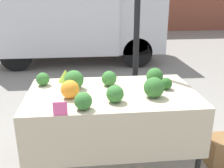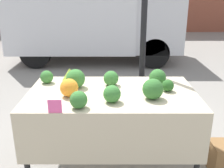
{
  "view_description": "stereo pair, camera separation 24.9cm",
  "coord_description": "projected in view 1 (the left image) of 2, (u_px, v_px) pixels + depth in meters",
  "views": [
    {
      "loc": [
        -0.25,
        -2.34,
        1.74
      ],
      "look_at": [
        0.0,
        0.0,
        0.9
      ],
      "focal_mm": 42.0,
      "sensor_mm": 36.0,
      "label": 1
    },
    {
      "loc": [
        0.0,
        -2.35,
        1.74
      ],
      "look_at": [
        0.0,
        0.0,
        0.9
      ],
      "focal_mm": 42.0,
      "sensor_mm": 36.0,
      "label": 2
    }
  ],
  "objects": [
    {
      "name": "broccoli_head_0",
      "position": [
        83.0,
        101.0,
        2.12
      ],
      "size": [
        0.15,
        0.15,
        0.15
      ],
      "color": "#387533",
      "rests_on": "market_table"
    },
    {
      "name": "tent_pole",
      "position": [
        137.0,
        29.0,
        3.05
      ],
      "size": [
        0.07,
        0.07,
        2.64
      ],
      "color": "black",
      "rests_on": "ground_plane"
    },
    {
      "name": "market_table",
      "position": [
        113.0,
        104.0,
        2.49
      ],
      "size": [
        1.62,
        0.95,
        0.82
      ],
      "color": "beige",
      "rests_on": "ground_plane"
    },
    {
      "name": "broccoli_head_1",
      "position": [
        109.0,
        78.0,
        2.67
      ],
      "size": [
        0.15,
        0.15,
        0.15
      ],
      "color": "#387533",
      "rests_on": "market_table"
    },
    {
      "name": "orange_cauliflower",
      "position": [
        70.0,
        89.0,
        2.35
      ],
      "size": [
        0.17,
        0.17,
        0.17
      ],
      "color": "orange",
      "rests_on": "market_table"
    },
    {
      "name": "broccoli_head_7",
      "position": [
        116.0,
        94.0,
        2.26
      ],
      "size": [
        0.15,
        0.15,
        0.15
      ],
      "color": "#387533",
      "rests_on": "market_table"
    },
    {
      "name": "broccoli_head_4",
      "position": [
        154.0,
        87.0,
        2.36
      ],
      "size": [
        0.19,
        0.19,
        0.19
      ],
      "color": "#336B2D",
      "rests_on": "market_table"
    },
    {
      "name": "broccoli_head_6",
      "position": [
        43.0,
        79.0,
        2.67
      ],
      "size": [
        0.14,
        0.14,
        0.14
      ],
      "color": "#387533",
      "rests_on": "market_table"
    },
    {
      "name": "parked_truck",
      "position": [
        71.0,
        6.0,
        6.57
      ],
      "size": [
        4.17,
        2.1,
        2.61
      ],
      "color": "silver",
      "rests_on": "ground_plane"
    },
    {
      "name": "broccoli_head_2",
      "position": [
        166.0,
        84.0,
        2.57
      ],
      "size": [
        0.12,
        0.12,
        0.12
      ],
      "color": "#285B23",
      "rests_on": "market_table"
    },
    {
      "name": "broccoli_head_3",
      "position": [
        74.0,
        80.0,
        2.56
      ],
      "size": [
        0.19,
        0.19,
        0.19
      ],
      "color": "#387533",
      "rests_on": "market_table"
    },
    {
      "name": "broccoli_head_5",
      "position": [
        155.0,
        76.0,
        2.71
      ],
      "size": [
        0.17,
        0.17,
        0.17
      ],
      "color": "#336B2D",
      "rests_on": "market_table"
    },
    {
      "name": "romanesco_head",
      "position": [
        66.0,
        76.0,
        2.79
      ],
      "size": [
        0.17,
        0.17,
        0.13
      ],
      "color": "#93B238",
      "rests_on": "market_table"
    },
    {
      "name": "ground_plane",
      "position": [
        112.0,
        163.0,
        2.8
      ],
      "size": [
        40.0,
        40.0,
        0.0
      ],
      "primitive_type": "plane",
      "color": "gray"
    },
    {
      "name": "price_sign",
      "position": [
        60.0,
        109.0,
        2.03
      ],
      "size": [
        0.11,
        0.01,
        0.11
      ],
      "color": "#F45B9E",
      "rests_on": "market_table"
    }
  ]
}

